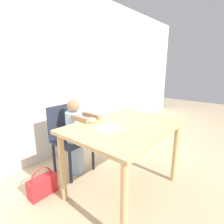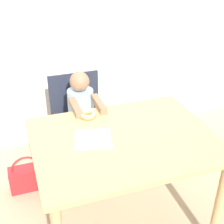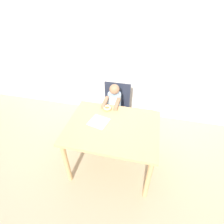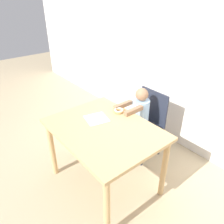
{
  "view_description": "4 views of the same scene",
  "coord_description": "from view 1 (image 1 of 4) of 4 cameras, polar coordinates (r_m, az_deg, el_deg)",
  "views": [
    {
      "loc": [
        -1.39,
        -0.98,
        1.35
      ],
      "look_at": [
        -0.04,
        0.13,
        0.89
      ],
      "focal_mm": 28.0,
      "sensor_mm": 36.0,
      "label": 1
    },
    {
      "loc": [
        -0.61,
        -1.53,
        1.86
      ],
      "look_at": [
        -0.04,
        0.13,
        0.89
      ],
      "focal_mm": 50.0,
      "sensor_mm": 36.0,
      "label": 2
    },
    {
      "loc": [
        0.35,
        -1.54,
        2.26
      ],
      "look_at": [
        -0.04,
        0.13,
        0.89
      ],
      "focal_mm": 28.0,
      "sensor_mm": 36.0,
      "label": 3
    },
    {
      "loc": [
        1.46,
        -1.1,
        1.99
      ],
      "look_at": [
        -0.04,
        0.13,
        0.89
      ],
      "focal_mm": 35.0,
      "sensor_mm": 36.0,
      "label": 4
    }
  ],
  "objects": [
    {
      "name": "handbag",
      "position": [
        2.16,
        -21.76,
        -21.32
      ],
      "size": [
        0.29,
        0.13,
        0.32
      ],
      "color": "red",
      "rests_on": "ground_plane"
    },
    {
      "name": "wall_back",
      "position": [
        2.68,
        -19.71,
        11.77
      ],
      "size": [
        8.0,
        0.05,
        2.5
      ],
      "color": "silver",
      "rests_on": "ground_plane"
    },
    {
      "name": "donut",
      "position": [
        1.89,
        -6.7,
        -2.69
      ],
      "size": [
        0.12,
        0.12,
        0.04
      ],
      "color": "tan",
      "rests_on": "dining_table"
    },
    {
      "name": "ground_plane",
      "position": [
        2.17,
        3.59,
        -23.73
      ],
      "size": [
        12.0,
        12.0,
        0.0
      ],
      "primitive_type": "plane",
      "color": "tan"
    },
    {
      "name": "child_figure",
      "position": [
        2.23,
        -11.83,
        -7.85
      ],
      "size": [
        0.23,
        0.45,
        0.97
      ],
      "color": "#99BCE0",
      "rests_on": "ground_plane"
    },
    {
      "name": "napkin",
      "position": [
        1.68,
        -1.08,
        -5.43
      ],
      "size": [
        0.27,
        0.27,
        0.0
      ],
      "color": "white",
      "rests_on": "dining_table"
    },
    {
      "name": "dining_table",
      "position": [
        1.83,
        3.92,
        -7.3
      ],
      "size": [
        1.15,
        0.87,
        0.77
      ],
      "color": "tan",
      "rests_on": "ground_plane"
    },
    {
      "name": "chair",
      "position": [
        2.34,
        -13.68,
        -8.05
      ],
      "size": [
        0.43,
        0.4,
        0.87
      ],
      "color": "#232838",
      "rests_on": "ground_plane"
    }
  ]
}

